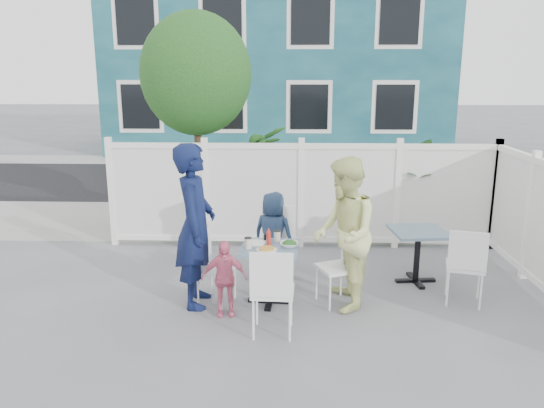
{
  "coord_description": "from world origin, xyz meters",
  "views": [
    {
      "loc": [
        -0.07,
        -5.44,
        2.62
      ],
      "look_at": [
        -0.28,
        0.71,
        1.09
      ],
      "focal_mm": 35.0,
      "sensor_mm": 36.0,
      "label": 1
    }
  ],
  "objects_px": {
    "chair_left": "(210,261)",
    "main_table": "(270,259)",
    "spare_table": "(418,242)",
    "chair_back": "(278,237)",
    "toddler": "(224,278)",
    "chair_right": "(342,260)",
    "man": "(195,226)",
    "utility_cabinet": "(149,186)",
    "chair_near": "(272,286)",
    "woman": "(344,234)",
    "boy": "(273,235)"
  },
  "relations": [
    {
      "from": "spare_table",
      "to": "toddler",
      "type": "bearing_deg",
      "value": -156.43
    },
    {
      "from": "man",
      "to": "main_table",
      "type": "bearing_deg",
      "value": -89.24
    },
    {
      "from": "utility_cabinet",
      "to": "chair_right",
      "type": "distance_m",
      "value": 4.86
    },
    {
      "from": "utility_cabinet",
      "to": "woman",
      "type": "distance_m",
      "value": 4.95
    },
    {
      "from": "chair_right",
      "to": "man",
      "type": "distance_m",
      "value": 1.73
    },
    {
      "from": "main_table",
      "to": "spare_table",
      "type": "bearing_deg",
      "value": 20.42
    },
    {
      "from": "chair_left",
      "to": "main_table",
      "type": "bearing_deg",
      "value": 107.89
    },
    {
      "from": "chair_near",
      "to": "toddler",
      "type": "height_order",
      "value": "chair_near"
    },
    {
      "from": "man",
      "to": "woman",
      "type": "xyz_separation_m",
      "value": [
        1.67,
        -0.03,
        -0.07
      ]
    },
    {
      "from": "utility_cabinet",
      "to": "toddler",
      "type": "relative_size",
      "value": 1.41
    },
    {
      "from": "main_table",
      "to": "chair_right",
      "type": "relative_size",
      "value": 0.79
    },
    {
      "from": "chair_left",
      "to": "chair_near",
      "type": "distance_m",
      "value": 1.13
    },
    {
      "from": "utility_cabinet",
      "to": "man",
      "type": "relative_size",
      "value": 0.64
    },
    {
      "from": "woman",
      "to": "toddler",
      "type": "height_order",
      "value": "woman"
    },
    {
      "from": "chair_near",
      "to": "main_table",
      "type": "bearing_deg",
      "value": 96.1
    },
    {
      "from": "chair_right",
      "to": "toddler",
      "type": "distance_m",
      "value": 1.38
    },
    {
      "from": "chair_near",
      "to": "man",
      "type": "height_order",
      "value": "man"
    },
    {
      "from": "main_table",
      "to": "woman",
      "type": "relative_size",
      "value": 0.4
    },
    {
      "from": "boy",
      "to": "woman",
      "type": "bearing_deg",
      "value": 153.4
    },
    {
      "from": "main_table",
      "to": "boy",
      "type": "bearing_deg",
      "value": 89.09
    },
    {
      "from": "utility_cabinet",
      "to": "man",
      "type": "distance_m",
      "value": 4.05
    },
    {
      "from": "spare_table",
      "to": "man",
      "type": "xyz_separation_m",
      "value": [
        -2.69,
        -0.74,
        0.4
      ]
    },
    {
      "from": "chair_left",
      "to": "man",
      "type": "bearing_deg",
      "value": -44.02
    },
    {
      "from": "chair_back",
      "to": "main_table",
      "type": "bearing_deg",
      "value": 87.68
    },
    {
      "from": "spare_table",
      "to": "boy",
      "type": "distance_m",
      "value": 1.84
    },
    {
      "from": "boy",
      "to": "man",
      "type": "bearing_deg",
      "value": 67.56
    },
    {
      "from": "utility_cabinet",
      "to": "main_table",
      "type": "relative_size",
      "value": 1.73
    },
    {
      "from": "utility_cabinet",
      "to": "woman",
      "type": "xyz_separation_m",
      "value": [
        3.2,
        -3.76,
        0.26
      ]
    },
    {
      "from": "chair_right",
      "to": "toddler",
      "type": "relative_size",
      "value": 1.03
    },
    {
      "from": "chair_left",
      "to": "chair_near",
      "type": "bearing_deg",
      "value": 61.37
    },
    {
      "from": "chair_near",
      "to": "woman",
      "type": "relative_size",
      "value": 0.54
    },
    {
      "from": "chair_back",
      "to": "toddler",
      "type": "height_order",
      "value": "chair_back"
    },
    {
      "from": "chair_left",
      "to": "chair_back",
      "type": "xyz_separation_m",
      "value": [
        0.77,
        0.74,
        0.06
      ]
    },
    {
      "from": "chair_right",
      "to": "chair_left",
      "type": "bearing_deg",
      "value": 67.61
    },
    {
      "from": "spare_table",
      "to": "boy",
      "type": "xyz_separation_m",
      "value": [
        -1.84,
        0.15,
        0.03
      ]
    },
    {
      "from": "chair_left",
      "to": "utility_cabinet",
      "type": "bearing_deg",
      "value": -135.4
    },
    {
      "from": "utility_cabinet",
      "to": "boy",
      "type": "bearing_deg",
      "value": -46.29
    },
    {
      "from": "toddler",
      "to": "chair_right",
      "type": "bearing_deg",
      "value": 7.15
    },
    {
      "from": "chair_right",
      "to": "chair_near",
      "type": "distance_m",
      "value": 1.17
    },
    {
      "from": "woman",
      "to": "utility_cabinet",
      "type": "bearing_deg",
      "value": -141.99
    },
    {
      "from": "chair_left",
      "to": "chair_back",
      "type": "relative_size",
      "value": 0.89
    },
    {
      "from": "chair_right",
      "to": "woman",
      "type": "xyz_separation_m",
      "value": [
        -0.0,
        -0.12,
        0.35
      ]
    },
    {
      "from": "chair_near",
      "to": "utility_cabinet",
      "type": "bearing_deg",
      "value": 120.57
    },
    {
      "from": "man",
      "to": "woman",
      "type": "bearing_deg",
      "value": -93.31
    },
    {
      "from": "toddler",
      "to": "boy",
      "type": "bearing_deg",
      "value": 58.06
    },
    {
      "from": "spare_table",
      "to": "woman",
      "type": "xyz_separation_m",
      "value": [
        -1.02,
        -0.76,
        0.33
      ]
    },
    {
      "from": "toddler",
      "to": "chair_left",
      "type": "bearing_deg",
      "value": 110.84
    },
    {
      "from": "man",
      "to": "toddler",
      "type": "xyz_separation_m",
      "value": [
        0.35,
        -0.29,
        -0.51
      ]
    },
    {
      "from": "woman",
      "to": "chair_right",
      "type": "bearing_deg",
      "value": 176.03
    },
    {
      "from": "utility_cabinet",
      "to": "spare_table",
      "type": "xyz_separation_m",
      "value": [
        4.22,
        -3.0,
        -0.07
      ]
    }
  ]
}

